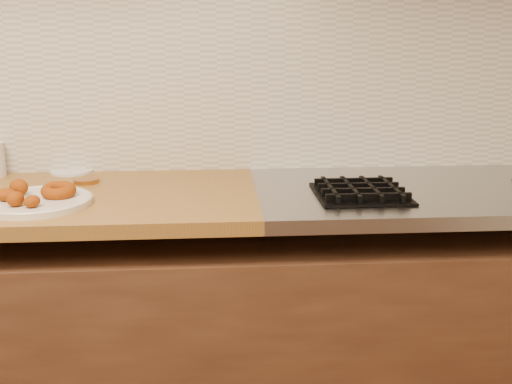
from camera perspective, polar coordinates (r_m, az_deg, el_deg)
wall_back at (r=2.08m, az=-15.06°, el=14.26°), size 4.00×0.02×2.70m
base_cabinet at (r=2.02m, az=-14.80°, el=-14.31°), size 3.60×0.60×0.77m
stovetop at (r=1.96m, az=19.32°, el=-0.03°), size 1.30×0.62×0.04m
backsplash at (r=2.07m, az=-14.84°, el=10.10°), size 3.60×0.02×0.60m
burner_grates at (r=1.87m, az=19.65°, el=0.26°), size 0.91×0.26×0.03m
donut_plate at (r=1.74m, az=-20.12°, el=-0.89°), size 0.29×0.29×0.02m
ring_donut at (r=1.75m, az=-18.32°, el=0.14°), size 0.12×0.12×0.04m
fried_dough_chunks at (r=1.73m, az=-21.84°, el=-0.18°), size 0.15×0.18×0.05m
tub_lid at (r=2.12m, az=-17.14°, el=1.92°), size 0.14×0.14×0.01m
brass_jar_lid at (r=1.95m, az=-15.85°, el=1.04°), size 0.09×0.09×0.01m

